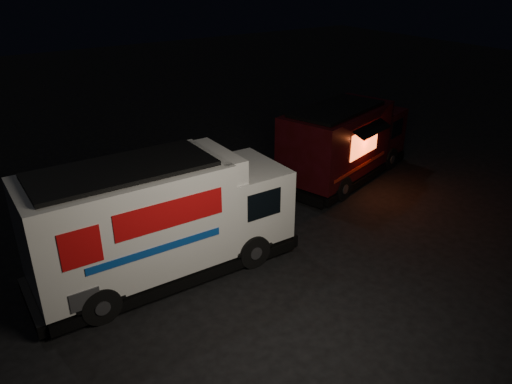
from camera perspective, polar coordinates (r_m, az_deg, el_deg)
The scene contains 3 objects.
ground at distance 14.40m, azimuth 0.72°, elevation -7.97°, with size 80.00×80.00×0.00m, color black.
white_truck at distance 13.41m, azimuth -10.45°, elevation -2.88°, with size 7.31×2.49×3.32m, color silver, non-canonical shape.
red_truck at distance 19.66m, azimuth 10.23°, elevation 5.82°, with size 6.40×2.36×2.98m, color black, non-canonical shape.
Camera 1 is at (-6.88, -9.90, 7.87)m, focal length 35.00 mm.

